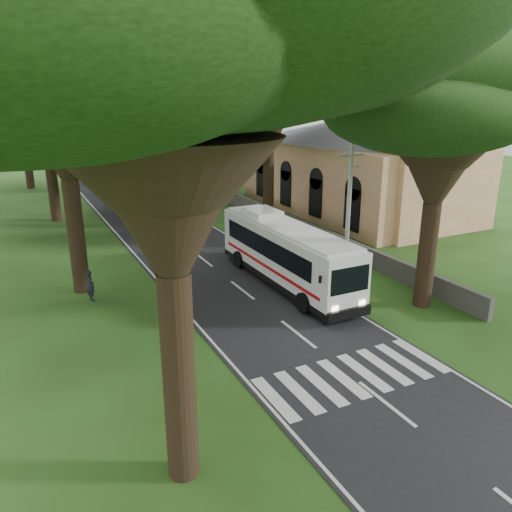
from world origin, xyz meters
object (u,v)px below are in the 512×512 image
(pole_far, at_px, (151,148))
(pedestrian, at_px, (91,286))
(church, at_px, (356,158))
(pole_mid, at_px, (212,169))
(distant_car_b, at_px, (97,179))
(distant_car_c, at_px, (101,163))
(pole_near, at_px, (348,215))
(coach_bus, at_px, (286,252))

(pole_far, distance_m, pedestrian, 38.21)
(church, height_order, pedestrian, church)
(pole_mid, distance_m, distant_car_b, 22.93)
(distant_car_c, bearing_deg, distant_car_b, 68.28)
(pole_far, bearing_deg, pole_near, -90.00)
(coach_bus, distance_m, pedestrian, 10.78)
(pole_near, xyz_separation_m, coach_bus, (-2.80, 1.90, -2.29))
(distant_car_c, bearing_deg, pole_mid, 85.69)
(pedestrian, bearing_deg, distant_car_c, -24.73)
(pole_near, bearing_deg, pole_mid, 90.00)
(church, distance_m, distant_car_b, 32.55)
(pedestrian, bearing_deg, pole_far, -34.44)
(coach_bus, relative_size, distant_car_b, 3.25)
(pole_far, height_order, coach_bus, pole_far)
(pedestrian, bearing_deg, coach_bus, -117.07)
(pole_far, xyz_separation_m, coach_bus, (-2.80, -38.10, -2.29))
(coach_bus, distance_m, distant_car_b, 39.99)
(distant_car_c, relative_size, pedestrian, 2.55)
(pole_near, distance_m, coach_bus, 4.09)
(pole_far, bearing_deg, church, -63.18)
(pole_near, bearing_deg, church, 51.50)
(distant_car_b, distance_m, pedestrian, 37.98)
(church, distance_m, pole_mid, 13.16)
(pole_near, height_order, pole_far, same)
(coach_bus, relative_size, distant_car_c, 2.74)
(pole_near, relative_size, distant_car_c, 1.85)
(coach_bus, xyz_separation_m, distant_car_b, (-3.74, 39.79, -1.25))
(church, relative_size, distant_car_c, 5.54)
(distant_car_b, bearing_deg, church, -51.74)
(pole_far, relative_size, distant_car_c, 1.85)
(pole_mid, height_order, coach_bus, pole_mid)
(pole_far, bearing_deg, distant_car_c, 102.17)
(distant_car_b, bearing_deg, distant_car_c, 80.50)
(pole_mid, height_order, distant_car_c, pole_mid)
(coach_bus, height_order, distant_car_b, coach_bus)
(pole_near, distance_m, pedestrian, 14.33)
(distant_car_b, xyz_separation_m, distant_car_c, (3.05, 14.46, 0.03))
(coach_bus, bearing_deg, pedestrian, 166.81)
(distant_car_c, bearing_deg, coach_bus, 80.91)
(pole_far, bearing_deg, pedestrian, -110.38)
(coach_bus, relative_size, pedestrian, 6.99)
(pole_near, relative_size, distant_car_b, 2.19)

